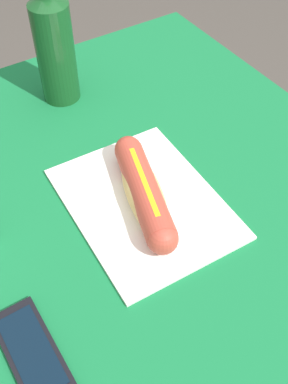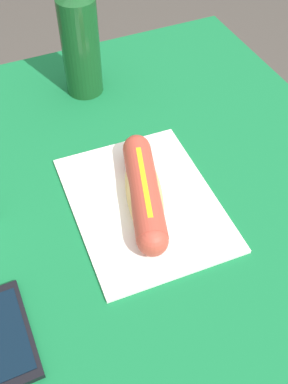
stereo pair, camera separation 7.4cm
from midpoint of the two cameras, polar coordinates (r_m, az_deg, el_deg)
The scene contains 5 objects.
dining_table at distance 0.85m, azimuth 3.18°, elevation -10.35°, with size 1.09×0.84×0.75m.
paper_wrapper at distance 0.76m, azimuth 2.78°, elevation -1.51°, with size 0.30×0.23×0.01m, color white.
hot_dog at distance 0.74m, azimuth 2.86°, elevation -0.08°, with size 0.23×0.11×0.05m.
cell_phone at distance 0.65m, azimuth -13.17°, elevation -16.79°, with size 0.15×0.06×0.01m.
soda_bottle at distance 0.93m, azimuth -5.49°, elevation 17.89°, with size 0.07×0.07×0.25m.
Camera 2 is at (0.40, -0.19, 1.33)m, focal length 43.61 mm.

